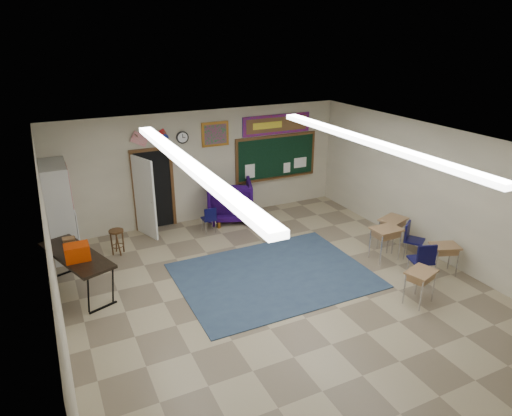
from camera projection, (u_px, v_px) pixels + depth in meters
name	position (u px, v px, depth m)	size (l,w,h in m)	color
floor	(284.00, 296.00, 9.06)	(9.00, 9.00, 0.00)	gray
back_wall	(204.00, 166.00, 12.27)	(8.00, 0.04, 3.00)	beige
front_wall	(498.00, 385.00, 4.74)	(8.00, 0.04, 3.00)	beige
left_wall	(54.00, 274.00, 6.88)	(0.04, 9.00, 3.00)	beige
right_wall	(442.00, 195.00, 10.13)	(0.04, 9.00, 3.00)	beige
ceiling	(288.00, 149.00, 7.96)	(8.00, 9.00, 0.04)	#BABAB5
area_rug	(274.00, 275.00, 9.80)	(4.00, 3.00, 0.02)	#2F445A
fluorescent_strips	(287.00, 152.00, 7.98)	(3.86, 6.00, 0.10)	white
doorway	(151.00, 192.00, 11.70)	(1.10, 0.89, 2.16)	black
chalkboard	(276.00, 158.00, 13.15)	(2.55, 0.14, 1.30)	#533217
bulletin_board	(277.00, 124.00, 12.79)	(2.10, 0.05, 0.55)	red
framed_art_print	(215.00, 134.00, 12.07)	(0.75, 0.05, 0.65)	#A56620
wall_clock	(182.00, 137.00, 11.71)	(0.32, 0.05, 0.32)	black
wall_flags	(149.00, 136.00, 11.29)	(1.16, 0.06, 0.70)	red
storage_cabinet	(60.00, 211.00, 10.37)	(0.59, 1.25, 2.20)	#B5B6B1
wingback_armchair	(229.00, 200.00, 12.56)	(1.20, 1.23, 1.12)	#1A0539
student_chair_reading	(209.00, 219.00, 11.80)	(0.35, 0.35, 0.71)	#080832
student_chair_desk_a	(421.00, 261.00, 9.48)	(0.45, 0.45, 0.90)	#080832
student_chair_desk_b	(414.00, 241.00, 10.40)	(0.43, 0.43, 0.86)	#080832
student_desk_front_left	(385.00, 242.00, 10.37)	(0.65, 0.49, 0.77)	olive
student_desk_front_right	(392.00, 231.00, 10.91)	(0.76, 0.66, 0.77)	olive
student_desk_back_left	(419.00, 285.00, 8.71)	(0.68, 0.58, 0.69)	olive
student_desk_back_right	(443.00, 258.00, 9.76)	(0.68, 0.59, 0.68)	olive
folding_table	(78.00, 271.00, 9.07)	(1.32, 2.13, 1.15)	black
wooden_stool	(117.00, 242.00, 10.67)	(0.34, 0.34, 0.60)	#492A15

